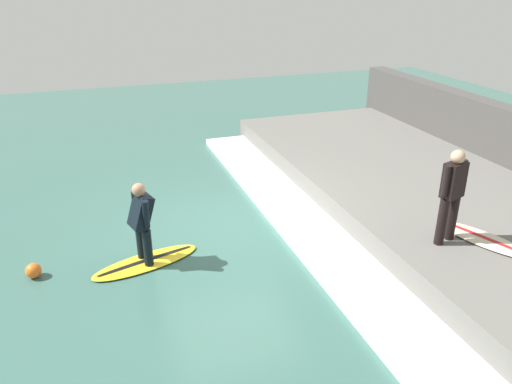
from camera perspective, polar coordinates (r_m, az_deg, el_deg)
ground_plane at (r=9.62m, az=-2.95°, el=-4.23°), size 28.00×28.00×0.00m
concrete_ledge at (r=11.24m, az=17.65°, el=0.41°), size 4.40×10.97×0.53m
back_wall at (r=12.61m, az=27.07°, el=4.42°), size 0.50×11.52×1.77m
wave_foam_crest at (r=10.01m, az=4.61°, el=-2.68°), size 1.11×10.43×0.13m
surfboard_riding at (r=8.71m, az=-12.45°, el=-7.81°), size 1.96×1.07×0.07m
surfer_riding at (r=8.32m, az=-12.94°, el=-3.02°), size 0.47×0.59×1.41m
surfer_waiting_near at (r=8.30m, az=21.49°, el=0.04°), size 0.51×0.32×1.55m
surfboard_waiting_near at (r=8.92m, az=24.57°, el=-4.89°), size 1.04×1.69×0.07m
marker_buoy at (r=8.87m, az=-24.09°, el=-8.21°), size 0.25×0.25×0.25m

